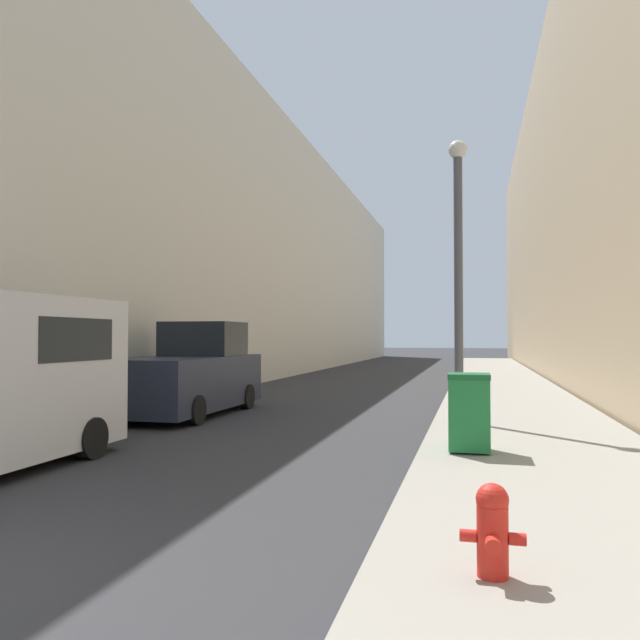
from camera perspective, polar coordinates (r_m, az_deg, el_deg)
name	(u,v)px	position (r m, az deg, el deg)	size (l,w,h in m)	color
sidewalk_right	(506,392)	(21.38, 16.62, -6.29)	(3.63, 60.00, 0.15)	gray
building_left_glass	(186,255)	(32.89, -12.19, 5.83)	(12.00, 60.00, 12.14)	beige
fire_hydrant	(493,528)	(4.88, 15.50, -17.85)	(0.46, 0.35, 0.67)	red
trash_bin	(469,411)	(9.72, 13.50, -8.14)	(0.62, 0.66, 1.17)	#1E7538
lamppost	(458,273)	(13.05, 12.54, 4.21)	(0.38, 0.38, 5.75)	#4C4C51
pickup_truck	(191,375)	(15.43, -11.72, -4.96)	(2.05, 4.92, 2.25)	#232838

